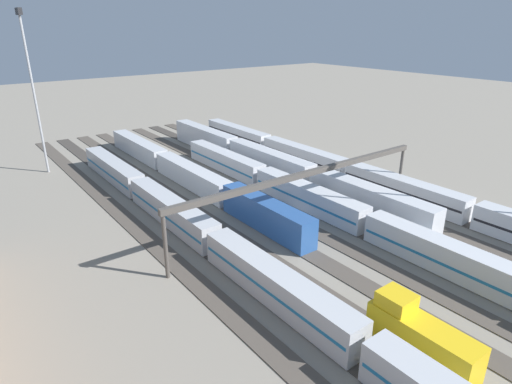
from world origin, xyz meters
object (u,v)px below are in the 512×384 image
at_px(train_on_track_7, 215,242).
at_px(train_on_track_6, 420,336).
at_px(train_on_track_5, 188,174).
at_px(signal_gantry, 308,177).
at_px(train_on_track_3, 356,218).
at_px(train_on_track_0, 347,171).
at_px(light_mast_1, 30,74).
at_px(train_on_track_2, 269,163).

bearing_deg(train_on_track_7, train_on_track_6, -169.13).
height_order(train_on_track_5, signal_gantry, signal_gantry).
distance_m(train_on_track_6, signal_gantry, 27.67).
xyz_separation_m(train_on_track_3, train_on_track_6, (-20.07, 15.00, 0.08)).
height_order(train_on_track_6, train_on_track_0, train_on_track_6).
xyz_separation_m(train_on_track_0, signal_gantry, (-9.92, 20.00, 5.78)).
relative_size(train_on_track_7, train_on_track_5, 1.44).
distance_m(train_on_track_5, light_mast_1, 34.68).
distance_m(train_on_track_2, train_on_track_0, 14.96).
relative_size(train_on_track_3, light_mast_1, 2.97).
bearing_deg(light_mast_1, train_on_track_6, -169.42).
height_order(train_on_track_3, signal_gantry, signal_gantry).
bearing_deg(signal_gantry, train_on_track_3, -135.63).
distance_m(train_on_track_0, light_mast_1, 61.76).
xyz_separation_m(train_on_track_3, train_on_track_7, (5.97, 20.00, -0.06)).
bearing_deg(light_mast_1, train_on_track_2, -130.19).
height_order(train_on_track_6, train_on_track_7, train_on_track_6).
xyz_separation_m(train_on_track_7, train_on_track_0, (9.06, -35.00, 0.01)).
relative_size(train_on_track_0, signal_gantry, 2.12).
bearing_deg(signal_gantry, train_on_track_2, -25.43).
height_order(train_on_track_2, train_on_track_0, train_on_track_2).
relative_size(train_on_track_3, train_on_track_0, 0.95).
bearing_deg(train_on_track_2, signal_gantry, 154.57).
height_order(train_on_track_2, light_mast_1, light_mast_1).
distance_m(train_on_track_2, train_on_track_7, 32.13).
height_order(train_on_track_3, train_on_track_5, same).
bearing_deg(train_on_track_7, train_on_track_3, -106.63).
bearing_deg(signal_gantry, light_mast_1, 25.74).
bearing_deg(light_mast_1, train_on_track_0, -132.16).
bearing_deg(train_on_track_3, signal_gantry, 44.37).
distance_m(train_on_track_3, train_on_track_5, 32.91).
bearing_deg(train_on_track_7, train_on_track_2, -51.10).
height_order(train_on_track_0, train_on_track_5, train_on_track_5).
xyz_separation_m(train_on_track_5, signal_gantry, (-26.24, -5.00, 5.68)).
distance_m(train_on_track_3, train_on_track_6, 25.06).
xyz_separation_m(train_on_track_3, signal_gantry, (5.11, 5.00, 5.72)).
xyz_separation_m(train_on_track_6, train_on_track_5, (51.42, -5.00, -0.04)).
bearing_deg(light_mast_1, train_on_track_5, -141.07).
relative_size(train_on_track_3, train_on_track_2, 1.27).
bearing_deg(train_on_track_0, train_on_track_2, 42.00).
xyz_separation_m(train_on_track_3, light_mast_1, (54.86, 28.99, 17.05)).
relative_size(train_on_track_6, train_on_track_0, 0.10).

